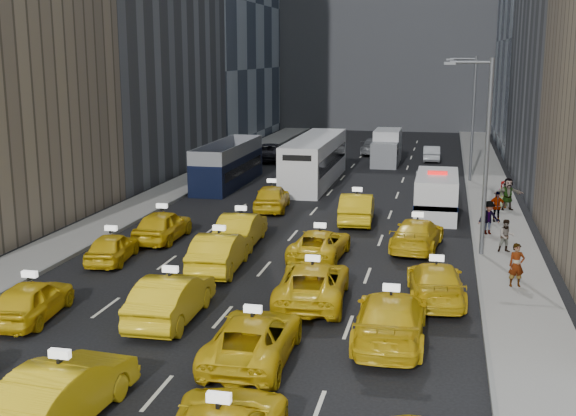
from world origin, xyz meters
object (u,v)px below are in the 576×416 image
object	(u,v)px
box_truck	(387,148)
pedestrian_0	(517,265)
taxi_1	(62,392)
double_decker	(228,164)
city_bus	(315,161)
nypd_van	(437,196)

from	to	relation	value
box_truck	pedestrian_0	distance (m)	33.21
taxi_1	double_decker	bearing A→B (deg)	-75.60
city_bus	taxi_1	bearing A→B (deg)	-94.92
double_decker	city_bus	xyz separation A→B (m)	(5.87, 2.05, 0.16)
taxi_1	pedestrian_0	bearing A→B (deg)	-127.70
double_decker	pedestrian_0	world-z (taller)	double_decker
double_decker	box_truck	size ratio (longest dim) A/B	1.67
city_bus	box_truck	bearing A→B (deg)	62.76
double_decker	box_truck	world-z (taller)	double_decker
taxi_1	double_decker	world-z (taller)	double_decker
nypd_van	city_bus	bearing A→B (deg)	133.15
taxi_1	nypd_van	world-z (taller)	nypd_van
nypd_van	double_decker	size ratio (longest dim) A/B	0.58
taxi_1	city_bus	distance (m)	35.32
taxi_1	box_truck	bearing A→B (deg)	-90.92
pedestrian_0	taxi_1	bearing A→B (deg)	-146.59
double_decker	box_truck	bearing A→B (deg)	58.24
box_truck	pedestrian_0	xyz separation A→B (m)	(7.80, -32.28, -0.36)
city_bus	pedestrian_0	size ratio (longest dim) A/B	7.44
taxi_1	pedestrian_0	distance (m)	18.05
taxi_1	double_decker	xyz separation A→B (m)	(-5.82, 33.26, 0.66)
pedestrian_0	city_bus	bearing A→B (deg)	104.40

